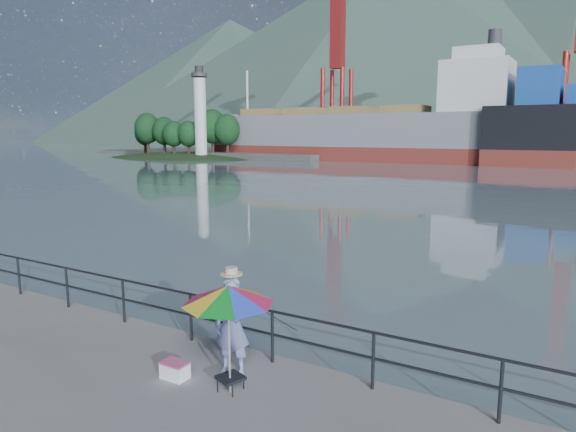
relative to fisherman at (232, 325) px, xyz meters
The scene contains 9 objects.
harbor_water 129.08m from the fisherman, 91.17° to the left, with size 500.00×280.00×0.00m, color slate.
guardrail 2.77m from the fisherman, 164.19° to the left, with size 22.00×0.06×1.03m.
lighthouse_islet 83.94m from the fisherman, 133.34° to the left, with size 48.00×26.40×19.20m.
fisherman is the anchor object (origin of this frame).
beach_umbrella 1.03m from the fisherman, 57.40° to the right, with size 1.52×1.52×1.85m.
folding_stool 0.99m from the fisherman, 56.89° to the right, with size 0.50×0.50×0.26m.
cooler_bag 1.28m from the fisherman, 139.12° to the right, with size 0.46×0.31×0.27m, color white.
fishing_rod 1.28m from the fisherman, 82.94° to the left, with size 0.02×0.02×2.35m, color black.
bulk_carrier 74.33m from the fisherman, 109.50° to the left, with size 53.12×9.19×14.50m.
Camera 1 is at (7.91, -5.96, 4.29)m, focal length 32.00 mm.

